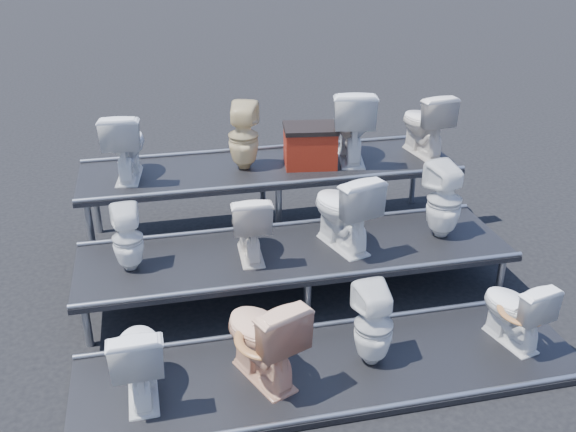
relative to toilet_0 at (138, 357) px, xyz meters
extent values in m
plane|color=black|center=(1.54, 1.30, -0.42)|extent=(80.00, 80.00, 0.00)
cube|color=black|center=(1.54, 0.00, -0.39)|extent=(4.20, 1.20, 0.06)
cube|color=black|center=(1.54, 1.30, -0.19)|extent=(4.20, 1.20, 0.46)
cube|color=black|center=(1.54, 2.60, 0.01)|extent=(4.20, 1.20, 0.86)
imported|color=white|center=(0.00, 0.00, 0.00)|extent=(0.41, 0.71, 0.72)
imported|color=#E0A581|center=(0.96, 0.00, 0.04)|extent=(0.71, 0.89, 0.79)
imported|color=white|center=(1.88, 0.00, 0.00)|extent=(0.34, 0.35, 0.71)
imported|color=white|center=(3.15, 0.00, -0.03)|extent=(0.50, 0.70, 0.65)
imported|color=white|center=(-0.04, 1.30, 0.35)|extent=(0.30, 0.31, 0.62)
imported|color=silver|center=(1.08, 1.30, 0.38)|extent=(0.40, 0.68, 0.67)
imported|color=white|center=(2.00, 1.30, 0.44)|extent=(0.65, 0.87, 0.80)
imported|color=white|center=(3.06, 1.30, 0.43)|extent=(0.42, 0.42, 0.78)
imported|color=white|center=(-0.02, 2.60, 0.81)|extent=(0.50, 0.77, 0.74)
imported|color=beige|center=(1.25, 2.60, 0.81)|extent=(0.43, 0.43, 0.74)
imported|color=white|center=(2.49, 2.60, 0.87)|extent=(0.64, 0.92, 0.85)
imported|color=silver|center=(3.38, 2.60, 0.82)|extent=(0.51, 0.78, 0.75)
cube|color=maroon|center=(1.99, 2.53, 0.65)|extent=(0.62, 0.53, 0.41)
camera|label=1|loc=(0.25, -4.07, 3.05)|focal=40.00mm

